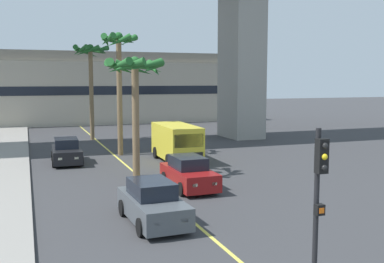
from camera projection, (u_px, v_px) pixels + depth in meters
The scene contains 10 objects.
lane_stripe_center at pixel (133, 171), 26.49m from camera, with size 0.14×56.00×0.01m, color #DBCC4C.
pier_building_backdrop at pixel (75, 89), 55.34m from camera, with size 37.92×8.04×8.47m.
car_queue_front at pixel (189, 174), 22.23m from camera, with size 1.87×4.12×1.56m.
car_queue_second at pixel (152, 204), 16.88m from camera, with size 1.96×4.16×1.56m.
car_queue_third at pixel (67, 152), 28.96m from camera, with size 1.94×4.15×1.56m.
delivery_van at pixel (176, 142), 29.53m from camera, with size 2.23×5.28×2.36m.
traffic_light_median_near at pixel (318, 195), 10.14m from camera, with size 0.24×0.37×4.20m.
palm_tree_near_median at pixel (90, 62), 39.54m from camera, with size 3.20×3.26×8.27m.
palm_tree_mid_median at pixel (135, 77), 24.57m from camera, with size 3.30×3.33×6.48m.
palm_tree_far_median at pixel (119, 58), 31.37m from camera, with size 2.65×2.72×8.45m.
Camera 1 is at (-5.67, -1.67, 5.25)m, focal length 43.02 mm.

